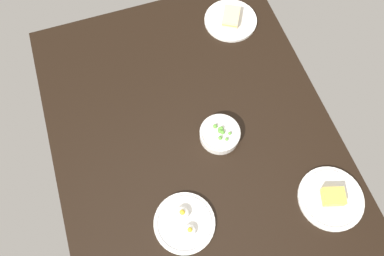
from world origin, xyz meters
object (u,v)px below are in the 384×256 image
(bowl_peas, at_px, (220,134))
(plate_eggs, at_px, (185,223))
(plate_cheese, at_px, (331,198))
(plate_sandwich, at_px, (231,19))

(bowl_peas, height_order, plate_eggs, bowl_peas)
(plate_eggs, height_order, plate_cheese, plate_cheese)
(bowl_peas, bearing_deg, plate_sandwich, 154.89)
(plate_cheese, xyz_separation_m, plate_sandwich, (-0.82, -0.05, 0.00))
(bowl_peas, relative_size, plate_sandwich, 0.66)
(bowl_peas, bearing_deg, plate_cheese, 39.74)
(plate_eggs, xyz_separation_m, plate_sandwich, (-0.75, 0.45, 0.00))
(bowl_peas, xyz_separation_m, plate_sandwich, (-0.49, 0.23, -0.01))
(plate_sandwich, bearing_deg, plate_eggs, -30.95)
(plate_cheese, bearing_deg, plate_eggs, -99.04)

